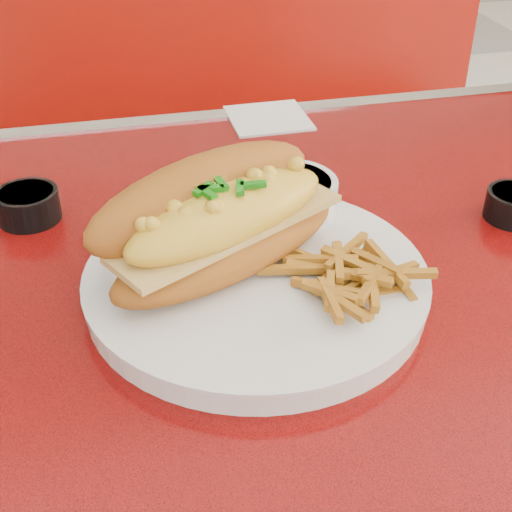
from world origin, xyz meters
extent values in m
cube|color=red|center=(0.00, 0.00, 0.75)|extent=(1.20, 0.80, 0.04)
cube|color=silver|center=(0.00, 0.40, 0.75)|extent=(1.22, 0.03, 0.04)
cube|color=maroon|center=(0.00, 0.78, 0.23)|extent=(1.20, 0.50, 0.45)
cube|color=maroon|center=(0.00, 1.00, 0.68)|extent=(1.20, 0.08, 0.45)
cylinder|color=silver|center=(-0.14, -0.01, 0.78)|extent=(0.38, 0.38, 0.02)
cylinder|color=silver|center=(-0.14, -0.01, 0.79)|extent=(0.39, 0.39, 0.00)
ellipsoid|color=#A55C1A|center=(-0.16, 0.01, 0.81)|extent=(0.25, 0.19, 0.05)
cube|color=tan|center=(-0.16, 0.01, 0.83)|extent=(0.22, 0.16, 0.01)
ellipsoid|color=yellow|center=(-0.16, 0.01, 0.85)|extent=(0.22, 0.16, 0.05)
ellipsoid|color=#A55C1A|center=(-0.18, 0.03, 0.85)|extent=(0.26, 0.19, 0.09)
cube|color=silver|center=(-0.06, -0.03, 0.79)|extent=(0.06, 0.11, 0.00)
cube|color=silver|center=(-0.09, 0.04, 0.79)|extent=(0.03, 0.03, 0.00)
cylinder|color=silver|center=(-0.08, 0.09, 0.80)|extent=(0.12, 0.12, 0.06)
cylinder|color=black|center=(-0.08, 0.09, 0.82)|extent=(0.11, 0.11, 0.01)
cylinder|color=black|center=(-0.34, 0.17, 0.79)|extent=(0.08, 0.08, 0.03)
cylinder|color=#D27E4C|center=(-0.34, 0.17, 0.80)|extent=(0.07, 0.07, 0.01)
cube|color=silver|center=(-0.03, 0.37, 0.77)|extent=(0.11, 0.11, 0.00)
camera|label=1|loc=(-0.26, -0.51, 1.16)|focal=50.00mm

